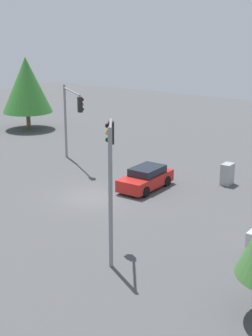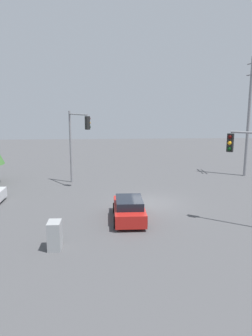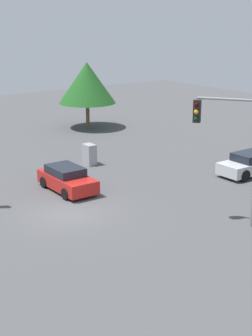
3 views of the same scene
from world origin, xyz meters
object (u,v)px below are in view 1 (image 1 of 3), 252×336
(traffic_signal_main, at_px, (110,167))
(electrical_cabinet, at_px, (227,174))
(traffic_signal_cross, at_px, (71,111))
(sedan_red, at_px, (146,178))

(traffic_signal_main, bearing_deg, electrical_cabinet, -36.05)
(traffic_signal_main, bearing_deg, traffic_signal_cross, 11.40)
(electrical_cabinet, bearing_deg, traffic_signal_cross, -80.69)
(electrical_cabinet, bearing_deg, sedan_red, -45.83)
(sedan_red, distance_m, traffic_signal_cross, 8.54)
(sedan_red, bearing_deg, traffic_signal_cross, -13.60)
(traffic_signal_main, xyz_separation_m, electrical_cabinet, (-12.55, 0.06, -3.53))
(sedan_red, height_order, traffic_signal_main, traffic_signal_main)
(sedan_red, xyz_separation_m, traffic_signal_cross, (-1.86, -7.69, 3.22))
(traffic_signal_cross, distance_m, electrical_cabinet, 12.14)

